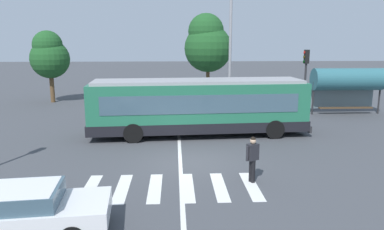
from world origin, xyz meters
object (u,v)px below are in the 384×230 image
(background_tree_left, at_px, (49,55))
(background_tree_right, at_px, (207,43))
(twin_arm_street_lamp, at_px, (231,34))
(pedestrian_crossing_street, at_px, (253,157))
(bus_stop_shelter, at_px, (348,80))
(city_transit_bus, at_px, (199,107))
(parked_car_champagne, at_px, (237,97))
(foreground_sedan, at_px, (21,209))
(traffic_light_far_corner, at_px, (306,72))
(parked_car_charcoal, at_px, (168,98))
(parked_car_blue, at_px, (201,97))

(background_tree_left, height_order, background_tree_right, background_tree_right)
(twin_arm_street_lamp, bearing_deg, pedestrian_crossing_street, -94.92)
(background_tree_left, bearing_deg, background_tree_right, 19.07)
(bus_stop_shelter, bearing_deg, city_transit_bus, -153.36)
(parked_car_champagne, bearing_deg, pedestrian_crossing_street, -97.68)
(city_transit_bus, bearing_deg, foreground_sedan, -117.23)
(traffic_light_far_corner, bearing_deg, background_tree_left, 159.11)
(foreground_sedan, bearing_deg, parked_car_charcoal, 79.47)
(bus_stop_shelter, distance_m, background_tree_right, 14.27)
(parked_car_blue, distance_m, traffic_light_far_corner, 8.34)
(parked_car_champagne, bearing_deg, parked_car_charcoal, 179.43)
(city_transit_bus, bearing_deg, background_tree_right, 83.24)
(parked_car_blue, bearing_deg, background_tree_left, 167.32)
(city_transit_bus, height_order, parked_car_charcoal, city_transit_bus)
(pedestrian_crossing_street, xyz_separation_m, foreground_sedan, (-6.87, -3.48, -0.20))
(city_transit_bus, distance_m, foreground_sedan, 11.74)
(parked_car_champagne, bearing_deg, background_tree_left, 169.23)
(parked_car_champagne, height_order, traffic_light_far_corner, traffic_light_far_corner)
(parked_car_charcoal, relative_size, traffic_light_far_corner, 1.02)
(twin_arm_street_lamp, bearing_deg, foreground_sedan, -115.31)
(city_transit_bus, relative_size, parked_car_blue, 2.58)
(parked_car_charcoal, distance_m, background_tree_right, 9.37)
(background_tree_left, bearing_deg, bus_stop_shelter, -15.40)
(traffic_light_far_corner, relative_size, bus_stop_shelter, 0.93)
(city_transit_bus, relative_size, background_tree_right, 1.55)
(traffic_light_far_corner, bearing_deg, twin_arm_street_lamp, 154.93)
(foreground_sedan, height_order, background_tree_left, background_tree_left)
(foreground_sedan, bearing_deg, city_transit_bus, 62.77)
(pedestrian_crossing_street, xyz_separation_m, background_tree_left, (-13.16, 18.55, 2.98))
(parked_car_champagne, height_order, background_tree_left, background_tree_left)
(parked_car_charcoal, bearing_deg, pedestrian_crossing_street, -78.12)
(background_tree_right, bearing_deg, twin_arm_street_lamp, -85.68)
(foreground_sedan, xyz_separation_m, background_tree_left, (-6.30, 22.03, 3.19))
(foreground_sedan, distance_m, parked_car_charcoal, 19.51)
(background_tree_right, bearing_deg, bus_stop_shelter, -50.78)
(bus_stop_shelter, xyz_separation_m, background_tree_left, (-22.47, 6.19, 1.53))
(parked_car_charcoal, bearing_deg, background_tree_right, 63.72)
(parked_car_charcoal, bearing_deg, foreground_sedan, -100.53)
(pedestrian_crossing_street, relative_size, twin_arm_street_lamp, 0.19)
(foreground_sedan, xyz_separation_m, parked_car_blue, (6.11, 19.24, 0.00))
(parked_car_charcoal, xyz_separation_m, background_tree_left, (-9.86, 2.85, 3.19))
(twin_arm_street_lamp, bearing_deg, background_tree_right, 94.32)
(traffic_light_far_corner, height_order, background_tree_left, background_tree_left)
(bus_stop_shelter, bearing_deg, background_tree_right, 129.22)
(foreground_sedan, relative_size, parked_car_charcoal, 1.01)
(twin_arm_street_lamp, bearing_deg, bus_stop_shelter, -7.91)
(pedestrian_crossing_street, xyz_separation_m, twin_arm_street_lamp, (1.16, 13.49, 4.61))
(twin_arm_street_lamp, xyz_separation_m, background_tree_left, (-14.32, 5.06, -1.63))
(parked_car_charcoal, relative_size, background_tree_left, 0.78)
(city_transit_bus, distance_m, parked_car_blue, 8.90)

